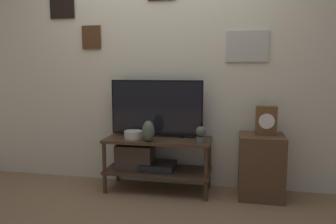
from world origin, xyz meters
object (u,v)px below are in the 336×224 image
object	(u,v)px
mantel_clock	(266,120)
decorative_bust	(201,134)
vase_urn_stoneware	(148,131)
television	(157,108)
vase_wide_bowl	(134,135)

from	to	relation	value
mantel_clock	decorative_bust	bearing A→B (deg)	-165.28
decorative_bust	mantel_clock	size ratio (longest dim) A/B	0.58
vase_urn_stoneware	mantel_clock	bearing A→B (deg)	10.09
television	decorative_bust	xyz separation A→B (m)	(0.49, -0.21, -0.22)
television	decorative_bust	distance (m)	0.58
television	decorative_bust	bearing A→B (deg)	-22.76
television	mantel_clock	world-z (taller)	television
television	vase_wide_bowl	bearing A→B (deg)	-144.94
vase_wide_bowl	vase_urn_stoneware	distance (m)	0.22
vase_urn_stoneware	decorative_bust	size ratio (longest dim) A/B	1.28
vase_wide_bowl	decorative_bust	distance (m)	0.71
television	vase_wide_bowl	distance (m)	0.37
television	mantel_clock	size ratio (longest dim) A/B	3.47
television	vase_urn_stoneware	bearing A→B (deg)	-96.04
vase_wide_bowl	mantel_clock	size ratio (longest dim) A/B	0.68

